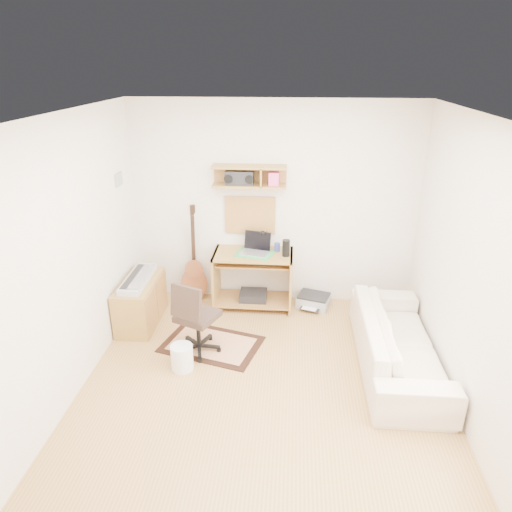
# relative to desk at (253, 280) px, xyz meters

# --- Properties ---
(floor) EXTENTS (3.60, 4.00, 0.01)m
(floor) POSITION_rel_desk_xyz_m (0.24, -1.73, -0.38)
(floor) COLOR #B3864A
(floor) RESTS_ON ground
(ceiling) EXTENTS (3.60, 4.00, 0.01)m
(ceiling) POSITION_rel_desk_xyz_m (0.24, -1.73, 2.23)
(ceiling) COLOR white
(ceiling) RESTS_ON ground
(back_wall) EXTENTS (3.60, 0.01, 2.60)m
(back_wall) POSITION_rel_desk_xyz_m (0.24, 0.28, 0.93)
(back_wall) COLOR silver
(back_wall) RESTS_ON ground
(left_wall) EXTENTS (0.01, 4.00, 2.60)m
(left_wall) POSITION_rel_desk_xyz_m (-1.56, -1.73, 0.93)
(left_wall) COLOR silver
(left_wall) RESTS_ON ground
(right_wall) EXTENTS (0.01, 4.00, 2.60)m
(right_wall) POSITION_rel_desk_xyz_m (2.05, -1.73, 0.93)
(right_wall) COLOR silver
(right_wall) RESTS_ON ground
(wall_shelf) EXTENTS (0.90, 0.25, 0.26)m
(wall_shelf) POSITION_rel_desk_xyz_m (-0.06, 0.15, 1.32)
(wall_shelf) COLOR #A57D3A
(wall_shelf) RESTS_ON back_wall
(cork_board) EXTENTS (0.64, 0.03, 0.49)m
(cork_board) POSITION_rel_desk_xyz_m (-0.06, 0.25, 0.79)
(cork_board) COLOR tan
(cork_board) RESTS_ON back_wall
(wall_photo) EXTENTS (0.02, 0.20, 0.15)m
(wall_photo) POSITION_rel_desk_xyz_m (-1.55, -0.23, 1.34)
(wall_photo) COLOR #4C8CBF
(wall_photo) RESTS_ON left_wall
(desk) EXTENTS (1.00, 0.55, 0.75)m
(desk) POSITION_rel_desk_xyz_m (0.00, 0.00, 0.00)
(desk) COLOR #A57D3A
(desk) RESTS_ON floor
(laptop) EXTENTS (0.41, 0.41, 0.26)m
(laptop) POSITION_rel_desk_xyz_m (0.02, -0.02, 0.51)
(laptop) COLOR silver
(laptop) RESTS_ON desk
(speaker) EXTENTS (0.09, 0.09, 0.21)m
(speaker) POSITION_rel_desk_xyz_m (0.41, -0.05, 0.48)
(speaker) COLOR black
(speaker) RESTS_ON desk
(desk_lamp) EXTENTS (0.09, 0.09, 0.27)m
(desk_lamp) POSITION_rel_desk_xyz_m (0.16, 0.14, 0.51)
(desk_lamp) COLOR black
(desk_lamp) RESTS_ON desk
(pencil_cup) EXTENTS (0.08, 0.08, 0.11)m
(pencil_cup) POSITION_rel_desk_xyz_m (0.30, 0.10, 0.43)
(pencil_cup) COLOR #2F3C8D
(pencil_cup) RESTS_ON desk
(boombox) EXTENTS (0.34, 0.16, 0.18)m
(boombox) POSITION_rel_desk_xyz_m (-0.18, 0.15, 1.30)
(boombox) COLOR black
(boombox) RESTS_ON wall_shelf
(rug) EXTENTS (1.22, 0.97, 0.01)m
(rug) POSITION_rel_desk_xyz_m (-0.39, -0.96, -0.37)
(rug) COLOR beige
(rug) RESTS_ON floor
(task_chair) EXTENTS (0.59, 0.59, 0.88)m
(task_chair) POSITION_rel_desk_xyz_m (-0.51, -1.08, 0.07)
(task_chair) COLOR #31241D
(task_chair) RESTS_ON floor
(cabinet) EXTENTS (0.40, 0.90, 0.55)m
(cabinet) POSITION_rel_desk_xyz_m (-1.34, -0.52, -0.10)
(cabinet) COLOR #A57D3A
(cabinet) RESTS_ON floor
(music_keyboard) EXTENTS (0.24, 0.78, 0.07)m
(music_keyboard) POSITION_rel_desk_xyz_m (-1.34, -0.52, 0.21)
(music_keyboard) COLOR #B2B5BA
(music_keyboard) RESTS_ON cabinet
(guitar) EXTENTS (0.40, 0.31, 1.30)m
(guitar) POSITION_rel_desk_xyz_m (-0.81, 0.13, 0.27)
(guitar) COLOR #97512E
(guitar) RESTS_ON floor
(waste_basket) EXTENTS (0.24, 0.24, 0.28)m
(waste_basket) POSITION_rel_desk_xyz_m (-0.62, -1.42, -0.24)
(waste_basket) COLOR white
(waste_basket) RESTS_ON floor
(printer) EXTENTS (0.47, 0.42, 0.15)m
(printer) POSITION_rel_desk_xyz_m (0.79, 0.07, -0.29)
(printer) COLOR #A5A8AA
(printer) RESTS_ON floor
(sofa) EXTENTS (0.57, 1.97, 0.77)m
(sofa) POSITION_rel_desk_xyz_m (1.62, -1.17, 0.01)
(sofa) COLOR beige
(sofa) RESTS_ON floor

